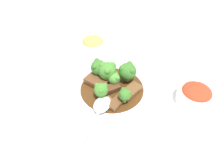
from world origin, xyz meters
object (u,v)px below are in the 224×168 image
Objects in this scene: beef_strip_4 at (96,82)px; sauce_dish at (71,160)px; main_plate at (112,90)px; broccoli_floret_1 at (99,67)px; beef_strip_0 at (110,88)px; broccoli_floret_3 at (115,78)px; beef_strip_1 at (116,103)px; broccoli_floret_4 at (125,94)px; serving_spoon at (99,110)px; broccoli_floret_5 at (101,90)px; side_bowl_kimchi at (195,95)px; beef_strip_2 at (131,90)px; side_bowl_appetizer at (93,45)px; beef_strip_3 at (105,103)px; broccoli_floret_0 at (128,71)px; broccoli_floret_2 at (108,71)px.

sauce_dish is (-0.24, -0.04, -0.02)m from beef_strip_4.
main_plate is 5.43× the size of broccoli_floret_1.
beef_strip_0 is 0.03m from broccoli_floret_3.
beef_strip_1 is at bearing -141.61° from beef_strip_0.
broccoli_floret_4 is (-0.06, -0.05, 0.01)m from broccoli_floret_3.
broccoli_floret_4 is at bearing -110.51° from beef_strip_4.
beef_strip_0 is 0.25× the size of serving_spoon.
broccoli_floret_5 is 0.20× the size of serving_spoon.
broccoli_floret_1 reaches higher than beef_strip_4.
beef_strip_0 is at bearing -1.70° from sauce_dish.
broccoli_floret_3 reaches higher than beef_strip_1.
main_plate is 3.99× the size of beef_strip_4.
broccoli_floret_1 is 0.30m from side_bowl_kimchi.
broccoli_floret_3 is (-0.02, -0.06, -0.01)m from broccoli_floret_1.
beef_strip_4 is 0.06m from broccoli_floret_3.
beef_strip_2 is 0.33× the size of serving_spoon.
side_bowl_kimchi is at bearing -108.09° from side_bowl_appetizer.
serving_spoon reaches higher than beef_strip_3.
broccoli_floret_1 is 0.06m from broccoli_floret_3.
beef_strip_2 is 0.06m from broccoli_floret_0.
broccoli_floret_1 reaches higher than broccoli_floret_3.
broccoli_floret_2 reaches higher than beef_strip_4.
broccoli_floret_4 is 0.08m from serving_spoon.
broccoli_floret_4 is at bearing -59.25° from beef_strip_3.
side_bowl_appetizer is (0.22, 0.12, -0.02)m from broccoli_floret_5.
beef_strip_0 is at bearing 103.66° from side_bowl_kimchi.
beef_strip_1 is at bearing -12.99° from sauce_dish.
side_bowl_appetizer is at bearing 39.09° from main_plate.
serving_spoon is (-0.12, 0.00, -0.02)m from broccoli_floret_3.
broccoli_floret_4 is at bearing -127.21° from main_plate.
broccoli_floret_2 is 0.18m from side_bowl_appetizer.
beef_strip_4 is at bearing 78.06° from beef_strip_0.
beef_strip_0 reaches higher than sauce_dish.
broccoli_floret_2 is (0.04, 0.02, 0.03)m from beef_strip_0.
broccoli_floret_1 is at bearing 44.21° from beef_strip_1.
broccoli_floret_2 is at bearing 68.50° from broccoli_floret_3.
broccoli_floret_5 reaches higher than main_plate.
broccoli_floret_4 is at bearing -137.77° from side_bowl_appetizer.
beef_strip_2 reaches higher than beef_strip_1.
side_bowl_appetizer is at bearing 31.12° from broccoli_floret_1.
side_bowl_kimchi reaches higher than sauce_dish.
serving_spoon is at bearing 139.68° from beef_strip_1.
main_plate is 0.08m from broccoli_floret_1.
serving_spoon is (-0.03, 0.01, 0.00)m from beef_strip_3.
side_bowl_kimchi is (0.04, -0.18, 0.00)m from beef_strip_2.
broccoli_floret_0 is (0.05, -0.08, 0.03)m from beef_strip_4.
broccoli_floret_4 reaches higher than beef_strip_1.
main_plate is at bearing -138.57° from broccoli_floret_2.
beef_strip_2 is 0.06m from broccoli_floret_3.
beef_strip_2 is 0.26m from sauce_dish.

